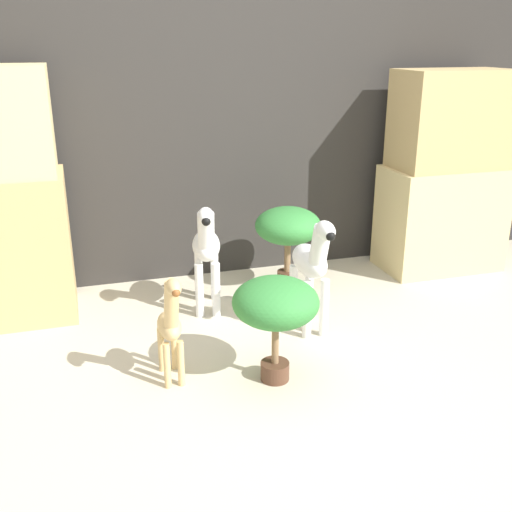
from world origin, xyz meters
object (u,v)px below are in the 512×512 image
Objects in this scene: potted_palm_back at (288,228)px; zebra_right at (312,264)px; giraffe_figurine at (170,323)px; potted_palm_front at (276,306)px; zebra_left at (206,248)px.

zebra_right is at bearing -97.15° from potted_palm_back.
potted_palm_back is at bearing 82.85° from zebra_right.
zebra_right reaches higher than giraffe_figurine.
potted_palm_front is at bearing -112.69° from potted_palm_back.
zebra_right is at bearing 50.88° from potted_palm_front.
zebra_left is (-0.47, 0.40, 0.00)m from zebra_right.
zebra_left is 1.25× the size of potted_palm_back.
zebra_left is 1.18× the size of giraffe_figurine.
zebra_left is at bearing 99.05° from potted_palm_front.
zebra_right is at bearing 21.20° from giraffe_figurine.
zebra_right is 1.00× the size of zebra_left.
potted_palm_back is at bearing 67.31° from potted_palm_front.
giraffe_figurine is at bearing -114.33° from zebra_left.
giraffe_figurine is 1.06× the size of potted_palm_back.
zebra_right is 1.33× the size of potted_palm_front.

